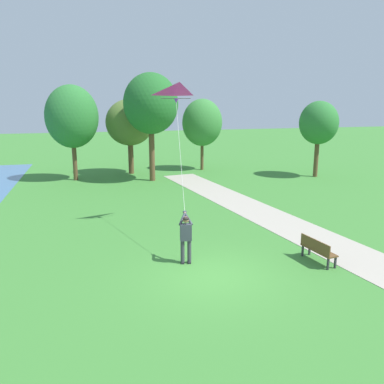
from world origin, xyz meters
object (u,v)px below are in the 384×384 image
(person_kite_flyer, at_px, (186,235))
(flying_kite, at_px, (179,94))
(tree_treeline_right, at_px, (202,123))
(tree_lakeside_far, at_px, (72,117))
(tree_horizon_far, at_px, (130,123))
(tree_lakeside_near, at_px, (319,123))
(tree_behind_path, at_px, (151,104))
(park_bench_near_walkway, at_px, (317,249))

(person_kite_flyer, height_order, flying_kite, flying_kite)
(person_kite_flyer, height_order, tree_treeline_right, tree_treeline_right)
(tree_lakeside_far, height_order, tree_horizon_far, tree_lakeside_far)
(person_kite_flyer, bearing_deg, tree_treeline_right, 72.79)
(tree_lakeside_near, bearing_deg, tree_treeline_right, 146.38)
(tree_horizon_far, height_order, tree_behind_path, tree_behind_path)
(person_kite_flyer, height_order, park_bench_near_walkway, person_kite_flyer)
(tree_lakeside_far, relative_size, tree_treeline_right, 1.17)
(tree_behind_path, bearing_deg, person_kite_flyer, -94.11)
(tree_lakeside_near, height_order, tree_horizon_far, tree_horizon_far)
(person_kite_flyer, distance_m, tree_behind_path, 15.54)
(tree_lakeside_near, bearing_deg, tree_lakeside_far, 170.15)
(tree_lakeside_far, relative_size, tree_behind_path, 0.89)
(park_bench_near_walkway, height_order, tree_behind_path, tree_behind_path)
(tree_lakeside_near, distance_m, tree_treeline_right, 8.90)
(person_kite_flyer, relative_size, flying_kite, 0.40)
(flying_kite, distance_m, park_bench_near_walkway, 8.42)
(tree_horizon_far, height_order, tree_treeline_right, tree_treeline_right)
(person_kite_flyer, relative_size, park_bench_near_walkway, 1.18)
(flying_kite, xyz_separation_m, tree_lakeside_near, (12.38, 9.28, -1.96))
(tree_treeline_right, height_order, tree_behind_path, tree_behind_path)
(park_bench_near_walkway, bearing_deg, flying_kite, 126.54)
(person_kite_flyer, xyz_separation_m, tree_treeline_right, (5.68, 18.33, 2.76))
(tree_lakeside_near, bearing_deg, person_kite_flyer, -134.31)
(tree_horizon_far, bearing_deg, tree_treeline_right, 2.92)
(park_bench_near_walkway, distance_m, tree_lakeside_far, 19.95)
(park_bench_near_walkway, relative_size, tree_treeline_right, 0.27)
(flying_kite, relative_size, tree_treeline_right, 0.80)
(park_bench_near_walkway, height_order, tree_lakeside_far, tree_lakeside_far)
(person_kite_flyer, height_order, tree_lakeside_far, tree_lakeside_far)
(flying_kite, relative_size, park_bench_near_walkway, 2.92)
(person_kite_flyer, bearing_deg, flying_kite, 80.32)
(person_kite_flyer, xyz_separation_m, tree_lakeside_far, (-4.22, 16.41, 3.41))
(flying_kite, height_order, tree_treeline_right, flying_kite)
(person_kite_flyer, bearing_deg, tree_lakeside_far, 104.42)
(person_kite_flyer, bearing_deg, tree_lakeside_near, 45.69)
(flying_kite, height_order, tree_behind_path, tree_behind_path)
(tree_lakeside_far, relative_size, tree_horizon_far, 1.17)
(tree_treeline_right, relative_size, tree_behind_path, 0.76)
(tree_lakeside_far, bearing_deg, flying_kite, -68.16)
(flying_kite, xyz_separation_m, tree_horizon_far, (-0.80, 13.91, -2.01))
(tree_lakeside_near, distance_m, tree_behind_path, 12.18)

